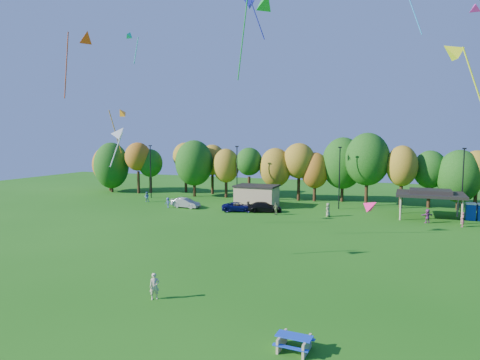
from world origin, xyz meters
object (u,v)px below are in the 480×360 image
at_px(picnic_table, 294,342).
at_px(car_c, 238,207).
at_px(car_a, 185,202).
at_px(car_d, 264,207).
at_px(car_b, 187,203).
at_px(kite_flyer, 155,286).

bearing_deg(picnic_table, car_c, 118.54).
xyz_separation_m(picnic_table, car_a, (-26.12, 36.66, 0.30)).
bearing_deg(car_c, picnic_table, -173.38).
bearing_deg(car_a, car_c, -86.13).
bearing_deg(car_d, car_c, 85.46).
bearing_deg(car_b, picnic_table, -139.59).
bearing_deg(kite_flyer, car_a, 76.40).
bearing_deg(car_d, kite_flyer, 167.30).
bearing_deg(car_b, kite_flyer, -149.81).
height_order(car_a, car_c, car_a).
xyz_separation_m(picnic_table, car_c, (-17.03, 35.75, 0.20)).
xyz_separation_m(kite_flyer, car_b, (-15.18, 32.53, -0.18)).
relative_size(car_b, car_c, 0.88).
bearing_deg(car_d, car_b, 75.55).
bearing_deg(picnic_table, car_a, 128.53).
xyz_separation_m(car_a, car_c, (9.09, -0.91, -0.10)).
bearing_deg(car_c, car_d, -95.01).
relative_size(picnic_table, kite_flyer, 1.08).
distance_m(car_b, car_c, 8.27).
relative_size(picnic_table, car_c, 0.40).
relative_size(car_a, car_b, 1.06).
distance_m(car_a, car_d, 12.68).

